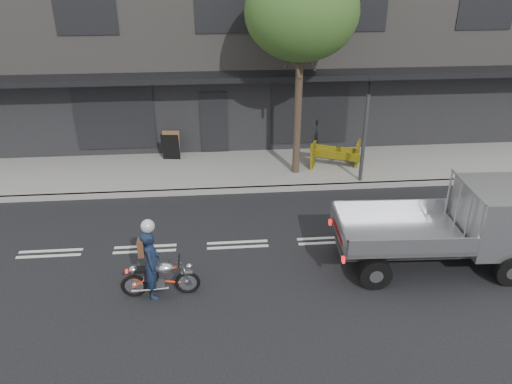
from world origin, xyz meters
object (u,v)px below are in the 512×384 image
Objects in this scene: rider at (152,264)px; sandwich_board at (171,147)px; street_tree at (302,13)px; flatbed_ute at (481,220)px; motorcycle at (160,277)px; traffic_light_pole at (364,137)px; construction_barrier at (337,156)px.

rider reaches higher than sandwich_board.
sandwich_board is at bearing 161.76° from street_tree.
flatbed_ute reaches higher than rider.
rider reaches higher than motorcycle.
traffic_light_pole is 0.74× the size of flatbed_ute.
rider is at bearing -139.51° from traffic_light_pole.
street_tree is 3.85× the size of motorcycle.
street_tree is at bearing 124.87° from flatbed_ute.
flatbed_ute is 6.05m from construction_barrier.
construction_barrier is (-2.08, 5.65, -0.61)m from flatbed_ute.
sandwich_board is at bearing 91.10° from motorcycle.
traffic_light_pole is 2.00× the size of motorcycle.
street_tree reaches higher than sandwich_board.
sandwich_board is at bearing 140.73° from flatbed_ute.
flatbed_ute is (3.51, -5.55, -4.04)m from street_tree.
sandwich_board is at bearing -0.05° from rider.
flatbed_ute is at bearing -86.62° from rider.
flatbed_ute is (1.51, -4.70, -0.42)m from traffic_light_pole.
construction_barrier is (5.44, 6.21, 0.16)m from motorcycle.
traffic_light_pole is at bearing 110.37° from flatbed_ute.
street_tree is at bearing 55.89° from motorcycle.
construction_barrier is (-0.57, 0.95, -1.03)m from traffic_light_pole.
traffic_light_pole is 8.08m from motorcycle.
motorcycle is 7.58m from flatbed_ute.
flatbed_ute is 2.84× the size of construction_barrier.
motorcycle is at bearing -138.80° from traffic_light_pole.
motorcycle is 1.06× the size of rider.
street_tree is 1.42× the size of flatbed_ute.
flatbed_ute is (7.67, 0.56, 0.41)m from rider.
sandwich_board is (-5.69, 1.31, 0.02)m from construction_barrier.
motorcycle is (-6.01, -5.26, -1.19)m from traffic_light_pole.
sandwich_board is (-4.26, 1.41, -4.64)m from street_tree.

